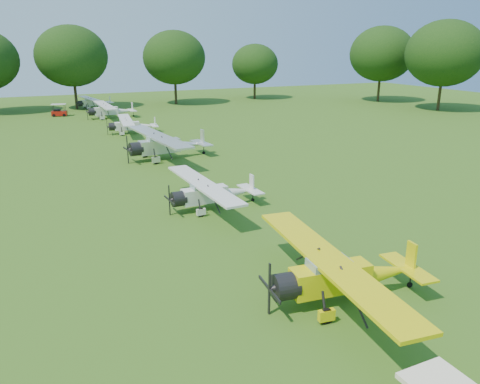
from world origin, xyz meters
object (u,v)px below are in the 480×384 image
(aircraft_2, at_px, (342,273))
(golf_cart, at_px, (59,112))
(aircraft_4, at_px, (166,143))
(aircraft_6, at_px, (110,109))
(aircraft_7, at_px, (93,102))
(aircraft_5, at_px, (131,124))
(aircraft_3, at_px, (211,192))

(aircraft_2, bearing_deg, golf_cart, 102.12)
(aircraft_4, bearing_deg, aircraft_6, 85.23)
(aircraft_7, height_order, golf_cart, aircraft_7)
(aircraft_4, relative_size, aircraft_5, 1.32)
(aircraft_3, bearing_deg, aircraft_7, 87.45)
(aircraft_2, xyz_separation_m, golf_cart, (-6.79, 58.75, -0.67))
(aircraft_5, bearing_deg, aircraft_7, 98.56)
(aircraft_2, height_order, golf_cart, aircraft_2)
(aircraft_6, relative_size, aircraft_7, 1.15)
(aircraft_6, bearing_deg, aircraft_3, -91.96)
(aircraft_5, distance_m, aircraft_6, 13.02)
(aircraft_4, height_order, golf_cart, aircraft_4)
(aircraft_2, height_order, aircraft_4, aircraft_4)
(aircraft_5, height_order, aircraft_6, aircraft_6)
(aircraft_7, bearing_deg, aircraft_2, -98.28)
(aircraft_4, height_order, aircraft_7, aircraft_4)
(aircraft_3, bearing_deg, aircraft_4, 83.14)
(golf_cart, bearing_deg, aircraft_3, -69.34)
(aircraft_3, relative_size, aircraft_5, 1.04)
(aircraft_6, height_order, golf_cart, aircraft_6)
(aircraft_7, relative_size, golf_cart, 4.08)
(aircraft_6, bearing_deg, aircraft_7, 91.76)
(aircraft_2, relative_size, aircraft_7, 1.18)
(aircraft_2, height_order, aircraft_3, aircraft_2)
(aircraft_3, xyz_separation_m, aircraft_6, (0.39, 41.12, 0.12))
(aircraft_4, relative_size, aircraft_7, 1.33)
(aircraft_2, distance_m, aircraft_6, 53.73)
(aircraft_3, xyz_separation_m, aircraft_7, (-0.28, 53.14, -0.05))
(aircraft_5, bearing_deg, aircraft_3, -85.01)
(aircraft_4, xyz_separation_m, golf_cart, (-6.99, 31.91, -0.83))
(aircraft_2, distance_m, aircraft_4, 26.84)
(aircraft_2, bearing_deg, aircraft_3, 99.13)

